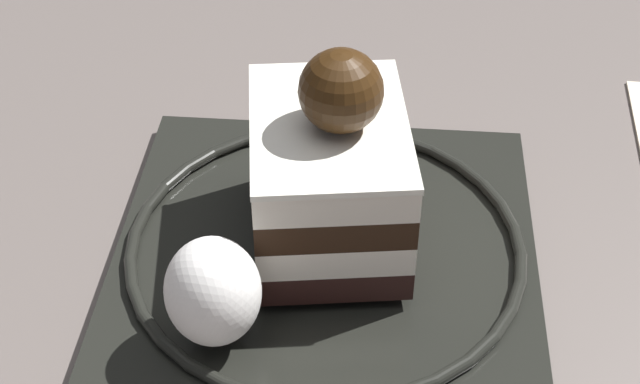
{
  "coord_description": "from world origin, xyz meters",
  "views": [
    {
      "loc": [
        -0.3,
        -0.06,
        0.33
      ],
      "look_at": [
        0.02,
        0.0,
        0.05
      ],
      "focal_mm": 52.77,
      "sensor_mm": 36.0,
      "label": 1
    }
  ],
  "objects_px": {
    "dessert_plate": "(320,252)",
    "fork": "(324,124)",
    "cake_slice": "(339,171)",
    "whipped_cream_dollop": "(213,292)"
  },
  "relations": [
    {
      "from": "cake_slice",
      "to": "dessert_plate",
      "type": "bearing_deg",
      "value": 132.2
    },
    {
      "from": "dessert_plate",
      "to": "fork",
      "type": "relative_size",
      "value": 1.73
    },
    {
      "from": "cake_slice",
      "to": "fork",
      "type": "distance_m",
      "value": 0.09
    },
    {
      "from": "fork",
      "to": "cake_slice",
      "type": "bearing_deg",
      "value": -164.25
    },
    {
      "from": "whipped_cream_dollop",
      "to": "cake_slice",
      "type": "bearing_deg",
      "value": -28.74
    },
    {
      "from": "cake_slice",
      "to": "fork",
      "type": "height_order",
      "value": "cake_slice"
    },
    {
      "from": "fork",
      "to": "dessert_plate",
      "type": "bearing_deg",
      "value": -170.13
    },
    {
      "from": "dessert_plate",
      "to": "whipped_cream_dollop",
      "type": "bearing_deg",
      "value": 153.87
    },
    {
      "from": "dessert_plate",
      "to": "cake_slice",
      "type": "relative_size",
      "value": 2.02
    },
    {
      "from": "cake_slice",
      "to": "whipped_cream_dollop",
      "type": "xyz_separation_m",
      "value": [
        -0.07,
        0.04,
        -0.01
      ]
    }
  ]
}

